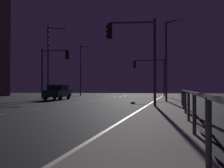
# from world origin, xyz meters

# --- Properties ---
(ground_plane) EXTENTS (112.00, 112.00, 0.00)m
(ground_plane) POSITION_xyz_m (0.00, 17.50, 0.00)
(ground_plane) COLOR black
(ground_plane) RESTS_ON ground
(sidewalk_right) EXTENTS (2.25, 77.00, 0.14)m
(sidewalk_right) POSITION_xyz_m (7.28, 17.50, 0.07)
(sidewalk_right) COLOR #9E937F
(sidewalk_right) RESTS_ON ground
(lane_markings_center) EXTENTS (0.14, 50.00, 0.01)m
(lane_markings_center) POSITION_xyz_m (0.00, 21.00, 0.01)
(lane_markings_center) COLOR silver
(lane_markings_center) RESTS_ON ground
(lane_edge_line) EXTENTS (0.14, 53.00, 0.01)m
(lane_edge_line) POSITION_xyz_m (5.91, 22.50, 0.01)
(lane_edge_line) COLOR silver
(lane_edge_line) RESTS_ON ground
(car_oncoming) EXTENTS (2.01, 4.48, 1.57)m
(car_oncoming) POSITION_xyz_m (-4.54, 27.88, 0.82)
(car_oncoming) COLOR #14592D
(car_oncoming) RESTS_ON ground
(traffic_light_far_right) EXTENTS (3.09, 0.59, 5.38)m
(traffic_light_far_right) POSITION_xyz_m (5.34, 15.49, 3.88)
(traffic_light_far_right) COLOR #38383D
(traffic_light_far_right) RESTS_ON sidewalk_right
(traffic_light_far_left) EXTENTS (3.36, 0.42, 5.67)m
(traffic_light_far_left) POSITION_xyz_m (-5.46, 28.94, 3.95)
(traffic_light_far_left) COLOR #2D3033
(traffic_light_far_left) RESTS_ON ground
(traffic_light_near_left) EXTENTS (4.34, 0.45, 5.18)m
(traffic_light_near_left) POSITION_xyz_m (4.50, 39.20, 3.81)
(traffic_light_near_left) COLOR #38383D
(traffic_light_near_left) RESTS_ON sidewalk_right
(street_lamp_median) EXTENTS (1.48, 1.54, 6.73)m
(street_lamp_median) POSITION_xyz_m (7.33, 22.71, 4.23)
(street_lamp_median) COLOR #4C4C51
(street_lamp_median) RESTS_ON sidewalk_right
(street_lamp_far_end) EXTENTS (1.98, 1.50, 8.45)m
(street_lamp_far_end) POSITION_xyz_m (-6.35, 30.40, 5.03)
(street_lamp_far_end) COLOR #38383D
(street_lamp_far_end) RESTS_ON ground
(street_lamp_across_street) EXTENTS (1.84, 0.49, 8.14)m
(street_lamp_across_street) POSITION_xyz_m (-6.98, 44.68, 4.81)
(street_lamp_across_street) COLOR #4C4C51
(street_lamp_across_street) RESTS_ON ground
(barrier_fence) EXTENTS (0.09, 18.44, 0.98)m
(barrier_fence) POSITION_xyz_m (8.26, 7.17, 0.88)
(barrier_fence) COLOR #59595E
(barrier_fence) RESTS_ON sidewalk_right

